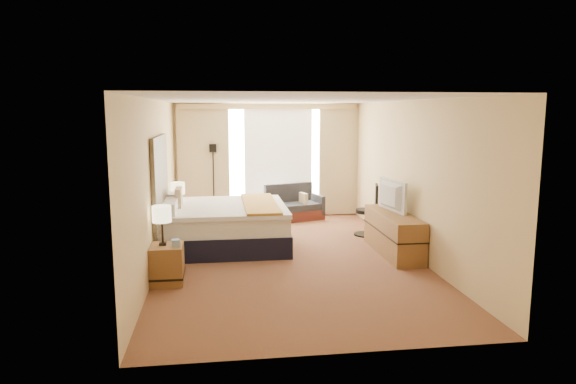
{
  "coord_description": "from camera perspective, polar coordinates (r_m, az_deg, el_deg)",
  "views": [
    {
      "loc": [
        -1.12,
        -8.24,
        2.42
      ],
      "look_at": [
        0.06,
        0.4,
        1.04
      ],
      "focal_mm": 32.0,
      "sensor_mm": 36.0,
      "label": 1
    }
  ],
  "objects": [
    {
      "name": "lamp_left",
      "position": [
        7.39,
        -13.85,
        -2.48
      ],
      "size": [
        0.27,
        0.27,
        0.56
      ],
      "color": "black",
      "rests_on": "nightstand_left"
    },
    {
      "name": "window",
      "position": [
        11.84,
        -1.11,
        3.65
      ],
      "size": [
        2.3,
        0.02,
        2.3
      ],
      "primitive_type": "cube",
      "color": "white",
      "rests_on": "wall_back"
    },
    {
      "name": "wall_front",
      "position": [
        5.0,
        5.41,
        -4.03
      ],
      "size": [
        4.2,
        0.02,
        2.6
      ],
      "primitive_type": "cube",
      "color": "#DAB785",
      "rests_on": "ground"
    },
    {
      "name": "desk_chair",
      "position": [
        10.18,
        9.07,
        -2.29
      ],
      "size": [
        0.49,
        0.49,
        1.01
      ],
      "rotation": [
        0.0,
        0.0,
        -0.27
      ],
      "color": "black",
      "rests_on": "floor"
    },
    {
      "name": "telephone",
      "position": [
        9.95,
        -11.55,
        -1.81
      ],
      "size": [
        0.24,
        0.21,
        0.08
      ],
      "primitive_type": "cube",
      "rotation": [
        0.0,
        0.0,
        -0.3
      ],
      "color": "black",
      "rests_on": "nightstand_right"
    },
    {
      "name": "floor_lamp",
      "position": [
        11.61,
        -8.31,
        2.84
      ],
      "size": [
        0.21,
        0.21,
        1.7
      ],
      "color": "black",
      "rests_on": "floor"
    },
    {
      "name": "curtains",
      "position": [
        11.73,
        -2.29,
        4.03
      ],
      "size": [
        4.12,
        0.19,
        2.56
      ],
      "color": "beige",
      "rests_on": "floor"
    },
    {
      "name": "tissue_box",
      "position": [
        7.37,
        -12.38,
        -5.55
      ],
      "size": [
        0.12,
        0.12,
        0.1
      ],
      "primitive_type": "cube",
      "rotation": [
        0.0,
        0.0,
        0.18
      ],
      "color": "#86A8D0",
      "rests_on": "nightstand_left"
    },
    {
      "name": "headboard",
      "position": [
        8.57,
        -14.0,
        1.06
      ],
      "size": [
        0.06,
        1.85,
        1.5
      ],
      "primitive_type": "cube",
      "color": "black",
      "rests_on": "wall_left"
    },
    {
      "name": "loveseat",
      "position": [
        11.58,
        0.55,
        -1.77
      ],
      "size": [
        1.41,
        1.03,
        0.79
      ],
      "rotation": [
        0.0,
        0.0,
        0.31
      ],
      "color": "#511F17",
      "rests_on": "floor"
    },
    {
      "name": "wall_left",
      "position": [
        8.37,
        -14.42,
        1.0
      ],
      "size": [
        0.02,
        7.0,
        2.6
      ],
      "primitive_type": "cube",
      "color": "#DAB785",
      "rests_on": "ground"
    },
    {
      "name": "television",
      "position": [
        9.07,
        10.99,
        -0.38
      ],
      "size": [
        0.25,
        0.95,
        0.54
      ],
      "primitive_type": "imported",
      "rotation": [
        0.0,
        0.0,
        1.71
      ],
      "color": "black",
      "rests_on": "media_dresser"
    },
    {
      "name": "nightstand_left",
      "position": [
        7.54,
        -13.27,
        -7.8
      ],
      "size": [
        0.45,
        0.52,
        0.55
      ],
      "primitive_type": "cube",
      "color": "olive",
      "rests_on": "floor"
    },
    {
      "name": "bed",
      "position": [
        9.31,
        -7.25,
        -3.64
      ],
      "size": [
        2.23,
        2.04,
        1.08
      ],
      "color": "black",
      "rests_on": "floor"
    },
    {
      "name": "wall_right",
      "position": [
        8.92,
        13.46,
        1.51
      ],
      "size": [
        0.02,
        7.0,
        2.6
      ],
      "primitive_type": "cube",
      "color": "#DAB785",
      "rests_on": "ground"
    },
    {
      "name": "nightstand_right",
      "position": [
        9.95,
        -11.94,
        -3.66
      ],
      "size": [
        0.45,
        0.52,
        0.55
      ],
      "primitive_type": "cube",
      "color": "olive",
      "rests_on": "floor"
    },
    {
      "name": "ceiling",
      "position": [
        8.32,
        -0.04,
        10.21
      ],
      "size": [
        4.2,
        7.0,
        0.02
      ],
      "primitive_type": "cube",
      "color": "silver",
      "rests_on": "wall_back"
    },
    {
      "name": "wall_back",
      "position": [
        11.85,
        -2.33,
        3.55
      ],
      "size": [
        4.2,
        0.02,
        2.6
      ],
      "primitive_type": "cube",
      "color": "#DAB785",
      "rests_on": "ground"
    },
    {
      "name": "media_dresser",
      "position": [
        9.0,
        11.63,
        -4.52
      ],
      "size": [
        0.5,
        1.8,
        0.7
      ],
      "primitive_type": "cube",
      "color": "olive",
      "rests_on": "floor"
    },
    {
      "name": "floor",
      "position": [
        8.66,
        -0.03,
        -7.25
      ],
      "size": [
        4.2,
        7.0,
        0.02
      ],
      "primitive_type": "cube",
      "color": "#57181C",
      "rests_on": "ground"
    },
    {
      "name": "lamp_right",
      "position": [
        9.85,
        -12.16,
        0.34
      ],
      "size": [
        0.26,
        0.26,
        0.55
      ],
      "color": "black",
      "rests_on": "nightstand_right"
    }
  ]
}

